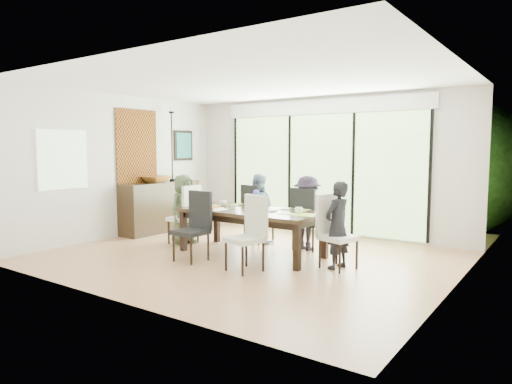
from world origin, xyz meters
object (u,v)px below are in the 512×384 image
Objects in this scene: chair_right_end at (339,232)px; sideboard at (161,207)px; cup_b at (256,209)px; chair_far_left at (259,213)px; chair_left_end at (183,214)px; vase at (256,206)px; laptop at (207,206)px; person_far_right at (307,213)px; bowl at (156,179)px; chair_far_right at (308,218)px; cup_c at (299,210)px; person_far_left at (258,208)px; table_top at (252,212)px; chair_near_right at (244,234)px; chair_near_left at (191,226)px; person_left_end at (184,209)px; person_right_end at (337,225)px; cup_a at (223,203)px.

sideboard is (-4.22, 0.61, -0.02)m from chair_right_end.
chair_far_left is at bearing 122.28° from cup_b.
chair_left_end is 0.59× the size of sideboard.
laptop is (-0.90, -0.15, -0.05)m from vase.
chair_left_end is 2.21m from person_far_right.
sideboard is 3.36× the size of bowl.
vase is at bearing 55.00° from chair_far_right.
cup_c is (-0.70, 0.10, 0.24)m from chair_right_end.
chair_far_right is 1.98× the size of bowl.
person_far_left is 12.90× the size of cup_b.
person_far_left reaches higher than table_top.
chair_near_right is 11.00× the size of cup_b.
sideboard is at bearing 147.91° from chair_near_left.
person_far_left reaches higher than chair_near_left.
chair_near_left is 0.85× the size of person_left_end.
chair_right_end is 4.26m from sideboard.
chair_far_left is at bearing -2.99° from chair_far_right.
person_far_left reaches higher than chair_right_end.
person_right_end reaches higher than chair_right_end.
person_left_end is (0.02, 0.00, 0.09)m from chair_left_end.
cup_b is at bearing 113.51° from person_far_left.
cup_b is (0.10, -0.15, -0.01)m from vase.
person_right_end is 1.34m from cup_b.
laptop is at bearing -20.74° from sideboard.
chair_right_end is 1.00× the size of chair_far_left.
person_left_end is (-2.03, -0.85, 0.09)m from chair_far_right.
chair_near_left is 1.03m from cup_b.
cup_b is at bearing 86.13° from chair_left_end.
chair_near_left is 1.70m from person_far_left.
person_far_right is at bearing 108.90° from cup_c.
chair_far_left is 2.36m from bowl.
person_far_left is 1.02m from laptop.
chair_right_end is (1.50, 0.00, -0.16)m from table_top.
person_left_end is at bearing 89.59° from chair_left_end.
cup_b is (-1.35, -0.10, 0.24)m from chair_right_end.
bowl is at bearing 2.97° from chair_far_right.
chair_near_right is 1.31m from person_right_end.
sideboard is (-2.27, -0.24, -0.02)m from chair_far_left.
person_left_end is 0.65m from laptop.
chair_near_left is 2.67m from bowl.
person_right_end is at bearing 0.00° from table_top.
sideboard reaches higher than cup_a.
chair_right_end is at bearing 135.19° from chair_far_right.
chair_near_right is 1.04m from cup_c.
chair_right_end is 2.13m from chair_far_left.
vase is 1.20× the size of cup_b.
laptop is at bearing 180.00° from cup_b.
person_right_end is 0.70m from cup_c.
chair_near_left reaches higher than vase.
person_left_end is at bearing 170.65° from chair_near_right.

